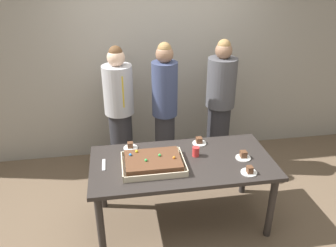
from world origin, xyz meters
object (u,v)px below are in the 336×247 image
object	(u,v)px
party_table	(182,168)
person_serving_front	(120,112)
plated_slice_near_left	(243,156)
plated_slice_near_right	(199,142)
person_green_shirt_behind	(220,106)
plated_slice_far_right	(130,147)
person_striped_tie_right	(165,110)
plated_slice_far_left	(249,171)
drink_cup_nearest	(196,152)
cake_server_utensil	(104,165)
sheet_cake	(153,162)

from	to	relation	value
party_table	person_serving_front	xyz separation A→B (m)	(-0.57, 1.03, 0.21)
plated_slice_near_left	plated_slice_near_right	world-z (taller)	plated_slice_near_left
plated_slice_near_left	person_green_shirt_behind	world-z (taller)	person_green_shirt_behind
plated_slice_far_right	person_striped_tie_right	size ratio (longest dim) A/B	0.09
plated_slice_near_left	plated_slice_far_left	xyz separation A→B (m)	(-0.04, -0.26, -0.00)
drink_cup_nearest	cake_server_utensil	world-z (taller)	drink_cup_nearest
party_table	plated_slice_far_left	bearing A→B (deg)	-28.03
person_serving_front	person_green_shirt_behind	xyz separation A→B (m)	(1.25, -0.05, 0.02)
person_serving_front	plated_slice_far_right	bearing A→B (deg)	-7.50
plated_slice_near_right	person_striped_tie_right	distance (m)	0.65
sheet_cake	drink_cup_nearest	size ratio (longest dim) A/B	5.96
cake_server_utensil	plated_slice_near_right	bearing A→B (deg)	14.87
party_table	cake_server_utensil	size ratio (longest dim) A/B	9.01
plated_slice_near_right	plated_slice_far_right	bearing A→B (deg)	178.71
person_striped_tie_right	plated_slice_near_right	bearing A→B (deg)	42.50
plated_slice_near_right	person_striped_tie_right	world-z (taller)	person_striped_tie_right
plated_slice_near_right	person_striped_tie_right	size ratio (longest dim) A/B	0.09
plated_slice_far_left	cake_server_utensil	size ratio (longest dim) A/B	0.75
plated_slice_near_left	cake_server_utensil	world-z (taller)	plated_slice_near_left
plated_slice_near_right	person_green_shirt_behind	bearing A→B (deg)	57.14
plated_slice_far_left	cake_server_utensil	distance (m)	1.38
person_green_shirt_behind	plated_slice_near_left	bearing A→B (deg)	39.94
person_green_shirt_behind	person_striped_tie_right	bearing A→B (deg)	-39.18
plated_slice_far_right	drink_cup_nearest	world-z (taller)	drink_cup_nearest
sheet_cake	person_green_shirt_behind	world-z (taller)	person_green_shirt_behind
party_table	person_serving_front	bearing A→B (deg)	119.14
sheet_cake	drink_cup_nearest	xyz separation A→B (m)	(0.45, 0.12, 0.01)
plated_slice_near_left	plated_slice_near_right	distance (m)	0.51
plated_slice_far_left	plated_slice_near_left	bearing A→B (deg)	81.21
plated_slice_far_left	person_striped_tie_right	world-z (taller)	person_striped_tie_right
person_green_shirt_behind	plated_slice_far_left	bearing A→B (deg)	38.85
plated_slice_near_left	person_serving_front	xyz separation A→B (m)	(-1.19, 1.07, 0.10)
plated_slice_near_right	person_serving_front	distance (m)	1.09
drink_cup_nearest	person_striped_tie_right	distance (m)	0.84
plated_slice_near_left	plated_slice_far_right	distance (m)	1.16
plated_slice_near_left	person_striped_tie_right	distance (m)	1.14
drink_cup_nearest	person_striped_tie_right	xyz separation A→B (m)	(-0.19, 0.81, 0.12)
sheet_cake	person_green_shirt_behind	xyz separation A→B (m)	(0.97, 1.02, 0.10)
plated_slice_far_left	drink_cup_nearest	bearing A→B (deg)	137.69
cake_server_utensil	person_serving_front	bearing A→B (deg)	78.91
plated_slice_far_right	party_table	bearing A→B (deg)	-34.52
plated_slice_near_right	person_green_shirt_behind	size ratio (longest dim) A/B	0.09
party_table	cake_server_utensil	distance (m)	0.77
party_table	plated_slice_far_left	world-z (taller)	plated_slice_far_left
cake_server_utensil	person_green_shirt_behind	xyz separation A→B (m)	(1.44, 0.93, 0.14)
plated_slice_near_right	drink_cup_nearest	distance (m)	0.26
person_serving_front	person_green_shirt_behind	distance (m)	1.25
plated_slice_far_right	person_green_shirt_behind	distance (m)	1.33
plated_slice_near_right	drink_cup_nearest	xyz separation A→B (m)	(-0.10, -0.24, 0.03)
sheet_cake	cake_server_utensil	size ratio (longest dim) A/B	2.98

